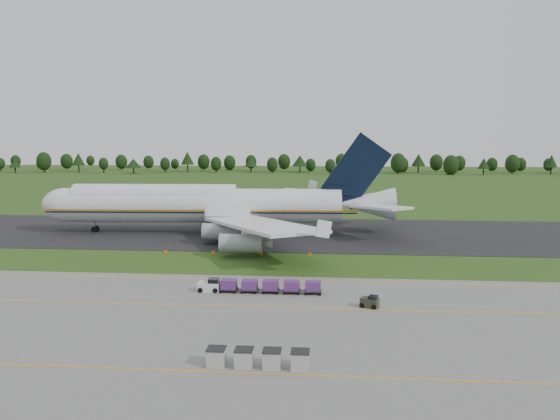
# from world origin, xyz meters

# --- Properties ---
(ground) EXTENTS (600.00, 600.00, 0.00)m
(ground) POSITION_xyz_m (0.00, 0.00, 0.00)
(ground) COLOR #294815
(ground) RESTS_ON ground
(apron) EXTENTS (300.00, 52.00, 0.06)m
(apron) POSITION_xyz_m (0.00, -34.00, 0.03)
(apron) COLOR slate
(apron) RESTS_ON ground
(taxiway) EXTENTS (300.00, 40.00, 0.08)m
(taxiway) POSITION_xyz_m (0.00, 28.00, 0.04)
(taxiway) COLOR black
(taxiway) RESTS_ON ground
(apron_markings) EXTENTS (300.00, 30.20, 0.01)m
(apron_markings) POSITION_xyz_m (0.00, -26.98, 0.06)
(apron_markings) COLOR orange
(apron_markings) RESTS_ON apron
(tree_line) EXTENTS (529.47, 24.55, 11.78)m
(tree_line) POSITION_xyz_m (11.37, 220.28, 6.20)
(tree_line) COLOR black
(tree_line) RESTS_ON ground
(aircraft) EXTENTS (73.39, 71.65, 20.66)m
(aircraft) POSITION_xyz_m (-12.07, 26.75, 5.90)
(aircraft) COLOR silver
(aircraft) RESTS_ON ground
(baggage_train) EXTENTS (15.73, 1.67, 1.60)m
(baggage_train) POSITION_xyz_m (3.44, -16.19, 0.92)
(baggage_train) COLOR silver
(baggage_train) RESTS_ON apron
(utility_cart) EXTENTS (2.32, 1.88, 1.11)m
(utility_cart) POSITION_xyz_m (17.12, -21.13, 0.60)
(utility_cart) COLOR #2C3122
(utility_cart) RESTS_ON apron
(uld_row) EXTENTS (8.80, 1.60, 1.58)m
(uld_row) POSITION_xyz_m (6.32, -38.76, 0.86)
(uld_row) COLOR #A7A7A7
(uld_row) RESTS_ON apron
(edge_markers) EXTENTS (25.02, 0.30, 0.60)m
(edge_markers) POSITION_xyz_m (-2.84, 5.98, 0.27)
(edge_markers) COLOR orange
(edge_markers) RESTS_ON ground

